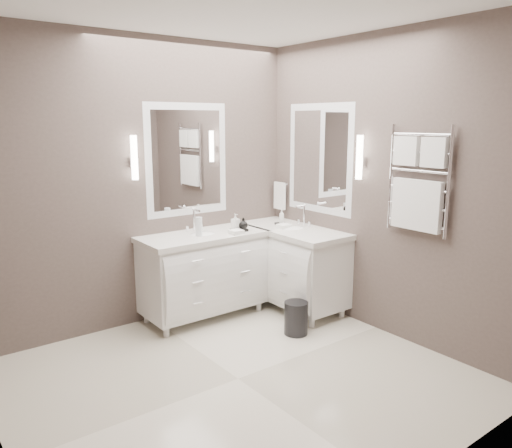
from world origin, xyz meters
TOP-DOWN VIEW (x-y plane):
  - floor at (0.00, 0.00)m, footprint 3.20×3.00m
  - wall_back at (0.00, 1.50)m, footprint 3.20×0.01m
  - wall_front at (0.00, -1.50)m, footprint 3.20×0.01m
  - wall_right at (1.60, 0.00)m, footprint 0.01×3.00m
  - vanity_back at (0.45, 1.23)m, footprint 1.24×0.59m
  - vanity_right at (1.33, 0.90)m, footprint 0.59×1.24m
  - mirror_back at (0.45, 1.49)m, footprint 0.90×0.02m
  - mirror_right at (1.59, 0.80)m, footprint 0.02×0.90m
  - sconce_back at (-0.13, 1.43)m, footprint 0.06×0.06m
  - sconce_right at (1.53, 0.22)m, footprint 0.06×0.06m
  - towel_bar_corner at (1.54, 1.36)m, footprint 0.03×0.22m
  - towel_ladder at (1.55, -0.40)m, footprint 0.06×0.58m
  - waste_bin at (0.90, 0.35)m, footprint 0.25×0.25m
  - amenity_tray_back at (0.80, 1.11)m, footprint 0.16×0.13m
  - amenity_tray_right at (1.32, 1.07)m, footprint 0.14×0.17m
  - water_bottle at (0.37, 1.16)m, footprint 0.08×0.08m
  - soap_bottle_a at (0.77, 1.13)m, footprint 0.07×0.07m
  - soap_bottle_b at (0.83, 1.08)m, footprint 0.09×0.09m
  - soap_bottle_c at (1.32, 1.07)m, footprint 0.07×0.07m

SIDE VIEW (x-z plane):
  - floor at x=0.00m, z-range -0.01..0.00m
  - waste_bin at x=0.90m, z-range 0.00..0.31m
  - vanity_back at x=0.45m, z-range 0.00..0.97m
  - vanity_right at x=1.33m, z-range 0.00..0.97m
  - amenity_tray_right at x=1.32m, z-range 0.85..0.87m
  - amenity_tray_back at x=0.80m, z-range 0.85..0.87m
  - soap_bottle_b at x=0.83m, z-range 0.87..0.99m
  - water_bottle at x=0.37m, z-range 0.85..1.03m
  - soap_bottle_c at x=1.32m, z-range 0.87..1.02m
  - soap_bottle_a at x=0.77m, z-range 0.87..1.03m
  - towel_bar_corner at x=1.54m, z-range 0.97..1.27m
  - wall_back at x=0.00m, z-range 0.00..2.70m
  - wall_front at x=0.00m, z-range 0.00..2.70m
  - wall_right at x=1.60m, z-range 0.00..2.70m
  - towel_ladder at x=1.55m, z-range 0.94..1.84m
  - mirror_back at x=0.45m, z-range 1.00..2.10m
  - mirror_right at x=1.59m, z-range 1.00..2.10m
  - sconce_back at x=-0.13m, z-range 1.39..1.79m
  - sconce_right at x=1.53m, z-range 1.39..1.79m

